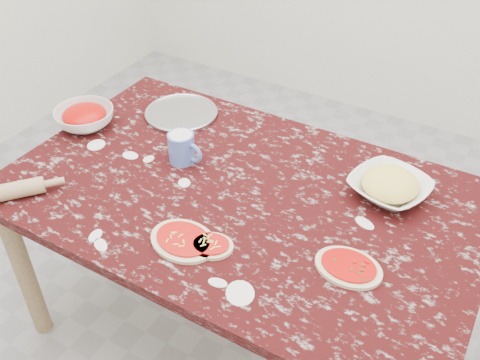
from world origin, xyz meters
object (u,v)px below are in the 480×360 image
Objects in this scene: worktable at (240,210)px; sauce_bowl at (85,118)px; flour_mug at (182,148)px; cheese_bowl at (389,188)px; pizza_tray at (181,114)px.

sauce_bowl is at bearing 176.44° from worktable.
flour_mug is (-0.27, 0.05, 0.14)m from worktable.
flour_mug reaches higher than cheese_bowl.
cheese_bowl is 0.73m from flour_mug.
flour_mug is at bearing 0.28° from sauce_bowl.
pizza_tray is 2.03× the size of flour_mug.
sauce_bowl reaches higher than cheese_bowl.
pizza_tray is 0.38m from sauce_bowl.
worktable is at bearing -3.56° from sauce_bowl.
sauce_bowl is (-0.74, 0.05, 0.12)m from worktable.
pizza_tray is at bearing 175.55° from cheese_bowl.
pizza_tray is 1.26× the size of sauce_bowl.
flour_mug reaches higher than pizza_tray.
pizza_tray is 0.33m from flour_mug.
cheese_bowl is at bearing 14.94° from flour_mug.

